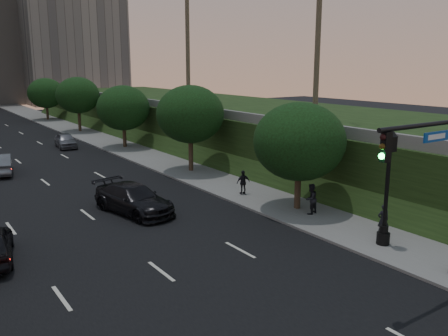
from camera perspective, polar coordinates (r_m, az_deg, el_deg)
ground at (r=16.10m, az=1.00°, el=-18.55°), size 160.00×160.00×0.00m
road_surface at (r=42.81m, az=-23.00°, el=0.29°), size 16.00×140.00×0.02m
sidewalk_right at (r=45.84m, az=-10.41°, el=1.91°), size 4.50×140.00×0.15m
embankment at (r=49.80m, az=2.93°, el=5.17°), size 18.00×90.00×4.00m
parapet_wall at (r=44.92m, az=-5.76°, el=7.35°), size 0.35×90.00×0.70m
office_block_right at (r=112.33m, az=-18.62°, el=16.79°), size 20.00×22.00×36.00m
tree_right_a at (r=26.91m, az=9.04°, el=3.16°), size 5.20×5.20×6.24m
tree_right_b at (r=36.41m, az=-4.08°, el=6.46°), size 5.20×5.20×6.74m
tree_right_c at (r=48.06m, az=-12.03°, el=7.08°), size 5.20×5.20×6.24m
tree_right_d at (r=61.16m, az=-17.18°, el=8.36°), size 5.20×5.20×6.74m
tree_right_e at (r=75.60m, az=-20.64°, el=8.42°), size 5.20×5.20×6.24m
street_lamp at (r=22.59m, az=18.98°, el=-2.75°), size 0.64×0.64×5.62m
sedan_mid_left at (r=40.05m, az=-25.39°, el=0.44°), size 2.54×5.04×1.58m
sedan_near_right at (r=27.29m, az=-10.82°, el=-3.68°), size 3.39×5.97×1.63m
sedan_far_right at (r=50.29m, az=-18.54°, el=3.16°), size 2.22×4.51×1.48m
pedestrian_a at (r=24.14m, az=18.59°, el=-5.96°), size 0.68×0.58×1.58m
pedestrian_b at (r=26.58m, az=10.40°, el=-3.68°), size 0.93×0.78×1.71m
pedestrian_c at (r=30.13m, az=2.33°, el=-1.73°), size 0.95×0.52×1.54m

